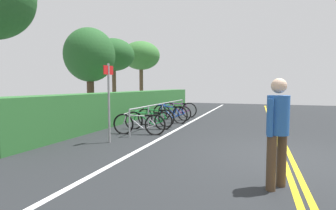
{
  "coord_description": "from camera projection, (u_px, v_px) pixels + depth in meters",
  "views": [
    {
      "loc": [
        -5.97,
        0.63,
        1.56
      ],
      "look_at": [
        3.12,
        3.83,
        0.83
      ],
      "focal_mm": 27.34,
      "sensor_mm": 36.0,
      "label": 1
    }
  ],
  "objects": [
    {
      "name": "bicycle_1",
      "position": [
        149.0,
        120.0,
        9.17
      ],
      "size": [
        0.55,
        1.71,
        0.69
      ],
      "color": "black",
      "rests_on": "ground_plane"
    },
    {
      "name": "centre_line_yellow_outer",
      "position": [
        283.0,
        158.0,
        5.55
      ],
      "size": [
        30.75,
        0.1,
        0.0
      ],
      "primitive_type": "cube",
      "color": "gold",
      "rests_on": "ground_plane"
    },
    {
      "name": "bike_rack",
      "position": [
        162.0,
        108.0,
        10.44
      ],
      "size": [
        5.77,
        0.05,
        0.86
      ],
      "color": "#9EA0A5",
      "rests_on": "ground_plane"
    },
    {
      "name": "bicycle_3",
      "position": [
        170.0,
        114.0,
        10.9
      ],
      "size": [
        0.67,
        1.76,
        0.78
      ],
      "color": "black",
      "rests_on": "ground_plane"
    },
    {
      "name": "bicycle_5",
      "position": [
        179.0,
        110.0,
        12.75
      ],
      "size": [
        0.46,
        1.79,
        0.77
      ],
      "color": "black",
      "rests_on": "ground_plane"
    },
    {
      "name": "bike_lane_stripe_white",
      "position": [
        146.0,
        146.0,
        6.62
      ],
      "size": [
        30.75,
        0.12,
        0.0
      ],
      "primitive_type": "cube",
      "color": "white",
      "rests_on": "ground_plane"
    },
    {
      "name": "hedge_backdrop",
      "position": [
        136.0,
        105.0,
        12.51
      ],
      "size": [
        14.72,
        0.95,
        1.28
      ],
      "primitive_type": "cube",
      "color": "#2D6B30",
      "rests_on": "ground_plane"
    },
    {
      "name": "centre_line_yellow_inner",
      "position": [
        291.0,
        158.0,
        5.5
      ],
      "size": [
        30.75,
        0.1,
        0.0
      ],
      "primitive_type": "cube",
      "color": "gold",
      "rests_on": "ground_plane"
    },
    {
      "name": "bicycle_0",
      "position": [
        139.0,
        124.0,
        8.2
      ],
      "size": [
        0.47,
        1.73,
        0.71
      ],
      "color": "black",
      "rests_on": "ground_plane"
    },
    {
      "name": "tree_extra",
      "position": [
        141.0,
        56.0,
        17.91
      ],
      "size": [
        2.63,
        2.63,
        4.66
      ],
      "color": "brown",
      "rests_on": "ground_plane"
    },
    {
      "name": "sign_post_near",
      "position": [
        109.0,
        95.0,
        6.93
      ],
      "size": [
        0.36,
        0.09,
        2.16
      ],
      "color": "gray",
      "rests_on": "ground_plane"
    },
    {
      "name": "ground_plane",
      "position": [
        287.0,
        159.0,
        5.53
      ],
      "size": [
        34.17,
        13.05,
        0.05
      ],
      "primitive_type": "cube",
      "color": "#232628"
    },
    {
      "name": "tree_mid",
      "position": [
        90.0,
        56.0,
        11.17
      ],
      "size": [
        2.2,
        2.2,
        4.07
      ],
      "color": "#473323",
      "rests_on": "ground_plane"
    },
    {
      "name": "tree_far_right",
      "position": [
        114.0,
        55.0,
        14.37
      ],
      "size": [
        2.32,
        2.32,
        4.2
      ],
      "color": "brown",
      "rests_on": "ground_plane"
    },
    {
      "name": "bicycle_4",
      "position": [
        174.0,
        113.0,
        11.73
      ],
      "size": [
        0.46,
        1.7,
        0.69
      ],
      "color": "black",
      "rests_on": "ground_plane"
    },
    {
      "name": "pedestrian",
      "position": [
        278.0,
        126.0,
        3.82
      ],
      "size": [
        0.42,
        0.32,
        1.67
      ],
      "color": "#4C3826",
      "rests_on": "ground_plane"
    },
    {
      "name": "bicycle_2",
      "position": [
        155.0,
        117.0,
        9.97
      ],
      "size": [
        0.46,
        1.64,
        0.71
      ],
      "color": "black",
      "rests_on": "ground_plane"
    }
  ]
}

